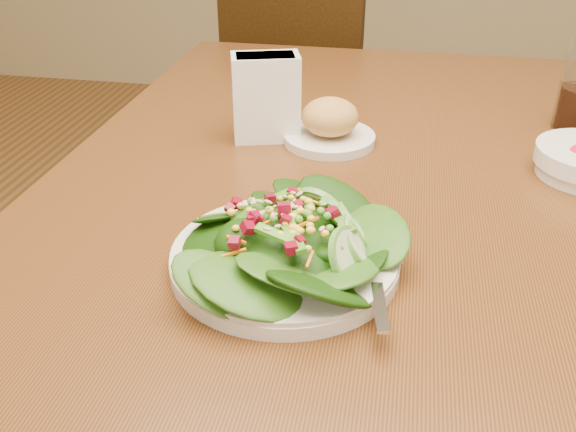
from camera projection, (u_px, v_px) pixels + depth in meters
name	position (u px, v px, depth m)	size (l,w,h in m)	color
dining_table	(356.00, 247.00, 0.94)	(0.90, 1.40, 0.75)	brown
chair_far	(304.00, 98.00, 1.96)	(0.50, 0.50, 0.93)	black
salad_plate	(293.00, 247.00, 0.71)	(0.26, 0.26, 0.07)	silver
bread_plate	(330.00, 125.00, 1.01)	(0.15, 0.15, 0.07)	silver
napkin_holder	(266.00, 95.00, 1.01)	(0.12, 0.09, 0.14)	white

